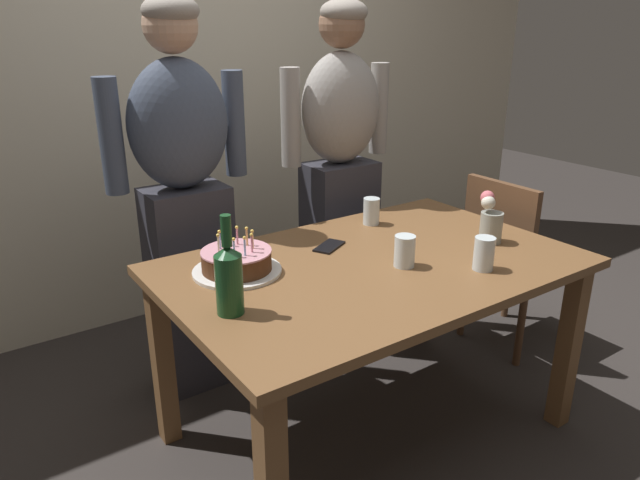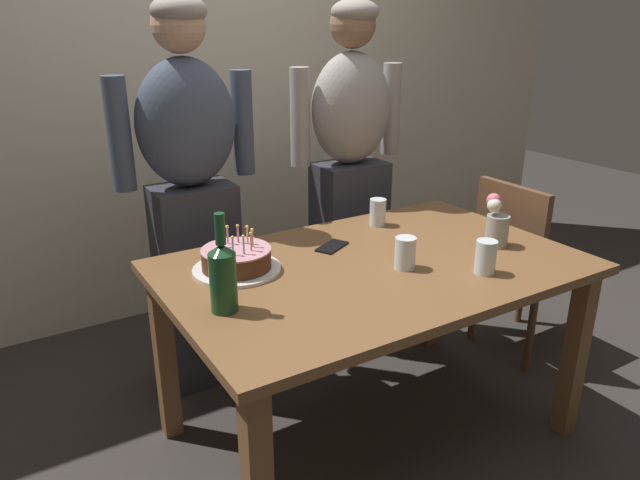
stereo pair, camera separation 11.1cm
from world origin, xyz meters
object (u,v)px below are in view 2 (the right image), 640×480
at_px(cell_phone, 332,247).
at_px(flower_vase, 496,224).
at_px(person_man_bearded, 192,196).
at_px(birthday_cake, 237,260).
at_px(water_glass_near, 405,253).
at_px(water_glass_far, 378,212).
at_px(water_glass_side, 486,257).
at_px(wine_bottle, 223,275).
at_px(person_woman_cardigan, 350,172).
at_px(dining_chair, 521,255).

distance_m(cell_phone, flower_vase, 0.64).
xyz_separation_m(cell_phone, person_man_bearded, (-0.37, 0.52, 0.13)).
height_order(birthday_cake, water_glass_near, birthday_cake).
height_order(water_glass_far, water_glass_side, water_glass_side).
bearing_deg(water_glass_near, water_glass_side, -40.87).
xyz_separation_m(water_glass_near, cell_phone, (-0.11, 0.30, -0.05)).
height_order(water_glass_side, person_man_bearded, person_man_bearded).
xyz_separation_m(wine_bottle, flower_vase, (1.12, -0.04, -0.03)).
bearing_deg(person_woman_cardigan, dining_chair, 135.60).
relative_size(flower_vase, person_woman_cardigan, 0.12).
bearing_deg(water_glass_side, person_man_bearded, 124.51).
bearing_deg(water_glass_side, dining_chair, 30.40).
relative_size(water_glass_far, wine_bottle, 0.37).
height_order(water_glass_near, person_man_bearded, person_man_bearded).
xyz_separation_m(birthday_cake, water_glass_near, (0.52, -0.29, 0.02)).
relative_size(water_glass_near, cell_phone, 0.80).
distance_m(water_glass_side, flower_vase, 0.29).
bearing_deg(water_glass_side, water_glass_far, 90.86).
height_order(wine_bottle, dining_chair, wine_bottle).
bearing_deg(wine_bottle, water_glass_side, -13.41).
distance_m(flower_vase, person_woman_cardigan, 0.84).
bearing_deg(water_glass_near, cell_phone, 110.31).
xyz_separation_m(flower_vase, person_woman_cardigan, (-0.12, 0.83, 0.04)).
height_order(water_glass_side, wine_bottle, wine_bottle).
distance_m(wine_bottle, flower_vase, 1.12).
xyz_separation_m(birthday_cake, cell_phone, (0.41, 0.02, -0.04)).
xyz_separation_m(birthday_cake, dining_chair, (1.44, -0.05, -0.26)).
xyz_separation_m(water_glass_far, dining_chair, (0.72, -0.19, -0.28)).
xyz_separation_m(water_glass_near, dining_chair, (0.92, 0.24, -0.28)).
bearing_deg(cell_phone, person_man_bearded, 97.73).
distance_m(water_glass_side, person_woman_cardigan, 1.01).
bearing_deg(dining_chair, cell_phone, 86.28).
bearing_deg(water_glass_far, water_glass_side, -89.14).
height_order(cell_phone, dining_chair, dining_chair).
bearing_deg(water_glass_side, birthday_cake, 147.21).
relative_size(water_glass_near, water_glass_side, 0.96).
bearing_deg(cell_phone, flower_vase, -56.83).
height_order(water_glass_side, person_woman_cardigan, person_woman_cardigan).
xyz_separation_m(water_glass_far, flower_vase, (0.24, -0.44, 0.03)).
distance_m(water_glass_far, person_woman_cardigan, 0.42).
bearing_deg(water_glass_side, cell_phone, 123.55).
bearing_deg(flower_vase, water_glass_far, 119.29).
height_order(water_glass_far, person_man_bearded, person_man_bearded).
relative_size(birthday_cake, water_glass_near, 2.71).
height_order(wine_bottle, person_man_bearded, person_man_bearded).
bearing_deg(water_glass_far, wine_bottle, -155.46).
distance_m(flower_vase, dining_chair, 0.62).
xyz_separation_m(person_woman_cardigan, dining_chair, (0.60, -0.59, -0.36)).
xyz_separation_m(wine_bottle, person_woman_cardigan, (1.00, 0.79, 0.02)).
xyz_separation_m(water_glass_far, person_man_bearded, (-0.68, 0.39, 0.08)).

